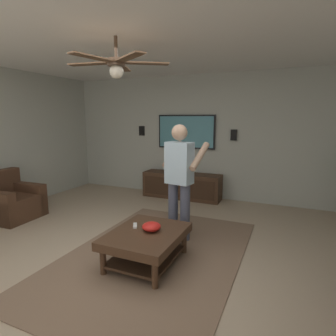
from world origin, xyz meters
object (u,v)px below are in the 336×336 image
object	(u,v)px
ceiling_fan	(116,65)
armchair	(11,202)
person_standing	(180,175)
wall_speaker_left	(234,135)
coffee_table	(146,240)
bowl	(151,227)
media_console	(182,186)
tv	(186,132)
remote_white	(135,226)
vase_round	(170,167)
wall_speaker_right	(142,131)

from	to	relation	value
ceiling_fan	armchair	bearing A→B (deg)	81.35
person_standing	wall_speaker_left	size ratio (longest dim) A/B	7.45
coffee_table	bowl	size ratio (longest dim) A/B	4.43
media_console	tv	xyz separation A→B (m)	(0.24, 0.00, 1.16)
bowl	ceiling_fan	bearing A→B (deg)	91.24
remote_white	ceiling_fan	distance (m)	1.91
coffee_table	person_standing	bearing A→B (deg)	-6.51
media_console	wall_speaker_left	xyz separation A→B (m)	(0.25, -1.03, 1.11)
wall_speaker_left	media_console	bearing A→B (deg)	103.79
armchair	remote_white	size ratio (longest dim) A/B	5.60
armchair	bowl	bearing A→B (deg)	-9.49
vase_round	ceiling_fan	world-z (taller)	ceiling_fan
remote_white	person_standing	bearing A→B (deg)	-50.86
armchair	vase_round	size ratio (longest dim) A/B	3.82
armchair	media_console	world-z (taller)	armchair
bowl	ceiling_fan	xyz separation A→B (m)	(-0.01, 0.42, 1.87)
vase_round	armchair	bearing A→B (deg)	140.78
bowl	vase_round	bearing A→B (deg)	19.32
wall_speaker_right	ceiling_fan	size ratio (longest dim) A/B	0.19
wall_speaker_left	remote_white	bearing A→B (deg)	168.43
tv	coffee_table	bearing A→B (deg)	11.71
armchair	coffee_table	distance (m)	2.94
person_standing	wall_speaker_left	xyz separation A→B (m)	(2.23, -0.31, 0.45)
armchair	remote_white	distance (m)	2.72
armchair	coffee_table	xyz separation A→B (m)	(-0.43, -2.90, 0.02)
person_standing	tv	bearing A→B (deg)	28.15
coffee_table	remote_white	size ratio (longest dim) A/B	6.67
media_console	remote_white	bearing A→B (deg)	8.92
tv	bowl	xyz separation A→B (m)	(-2.99, -0.67, -0.98)
tv	remote_white	bearing A→B (deg)	8.21
remote_white	wall_speaker_right	world-z (taller)	wall_speaker_right
tv	remote_white	world-z (taller)	tv
coffee_table	remote_white	xyz separation A→B (m)	(0.09, 0.20, 0.12)
armchair	person_standing	world-z (taller)	person_standing
coffee_table	tv	xyz separation A→B (m)	(3.05, 0.63, 1.14)
ceiling_fan	bowl	bearing A→B (deg)	-88.76
remote_white	bowl	bearing A→B (deg)	-126.74
armchair	tv	size ratio (longest dim) A/B	0.65
wall_speaker_left	bowl	bearing A→B (deg)	173.12
media_console	bowl	xyz separation A→B (m)	(-2.75, -0.67, 0.18)
person_standing	bowl	bearing A→B (deg)	-173.99
media_console	armchair	bearing A→B (deg)	-43.75
bowl	ceiling_fan	distance (m)	1.91
person_standing	ceiling_fan	xyz separation A→B (m)	(-0.79, 0.47, 1.38)
vase_round	wall_speaker_right	xyz separation A→B (m)	(0.22, 0.81, 0.77)
remote_white	ceiling_fan	size ratio (longest dim) A/B	0.13
bowl	wall_speaker_right	world-z (taller)	wall_speaker_right
coffee_table	bowl	xyz separation A→B (m)	(0.05, -0.04, 0.16)
coffee_table	ceiling_fan	size ratio (longest dim) A/B	0.85
media_console	tv	size ratio (longest dim) A/B	1.31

